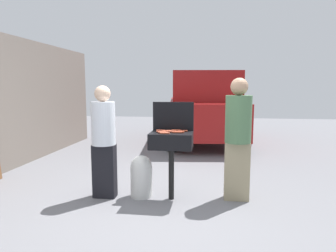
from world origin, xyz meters
TOP-DOWN VIEW (x-y plane):
  - ground_plane at (0.00, 0.00)m, footprint 24.00×24.00m
  - bbq_grill at (0.18, 0.21)m, footprint 0.60×0.44m
  - grill_lid_open at (0.18, 0.43)m, footprint 0.60×0.05m
  - hot_dog_0 at (0.17, 0.29)m, footprint 0.13×0.04m
  - hot_dog_1 at (0.11, 0.24)m, footprint 0.13×0.03m
  - hot_dog_2 at (0.15, 0.21)m, footprint 0.13×0.03m
  - hot_dog_3 at (0.08, 0.11)m, footprint 0.13×0.04m
  - hot_dog_4 at (0.23, 0.34)m, footprint 0.13×0.03m
  - hot_dog_5 at (0.01, 0.31)m, footprint 0.13×0.03m
  - hot_dog_6 at (0.30, 0.20)m, footprint 0.13×0.03m
  - hot_dog_7 at (0.11, 0.06)m, footprint 0.13×0.03m
  - hot_dog_8 at (0.34, 0.31)m, footprint 0.13×0.04m
  - hot_dog_9 at (0.04, 0.18)m, footprint 0.13×0.04m
  - hot_dog_10 at (0.27, 0.16)m, footprint 0.13×0.03m
  - propane_tank at (-0.27, 0.24)m, footprint 0.32×0.32m
  - person_left at (-0.80, 0.16)m, footprint 0.34×0.34m
  - person_right at (1.11, 0.32)m, footprint 0.36×0.36m
  - parked_minivan at (0.51, 5.01)m, footprint 2.43×4.59m

SIDE VIEW (x-z plane):
  - ground_plane at x=0.00m, z-range 0.00..0.00m
  - propane_tank at x=-0.27m, z-range 0.01..0.63m
  - bbq_grill at x=0.18m, z-range 0.34..1.31m
  - person_left at x=-0.80m, z-range 0.07..1.70m
  - person_right at x=1.11m, z-range 0.07..1.81m
  - hot_dog_0 at x=0.17m, z-range 0.97..1.00m
  - hot_dog_1 at x=0.11m, z-range 0.97..1.00m
  - hot_dog_2 at x=0.15m, z-range 0.97..1.00m
  - hot_dog_3 at x=0.08m, z-range 0.97..1.00m
  - hot_dog_4 at x=0.23m, z-range 0.97..1.00m
  - hot_dog_5 at x=0.01m, z-range 0.97..1.00m
  - hot_dog_6 at x=0.30m, z-range 0.97..1.00m
  - hot_dog_7 at x=0.11m, z-range 0.97..1.00m
  - hot_dog_8 at x=0.34m, z-range 0.97..1.00m
  - hot_dog_9 at x=0.04m, z-range 0.97..1.00m
  - hot_dog_10 at x=0.27m, z-range 0.97..1.00m
  - parked_minivan at x=0.51m, z-range 0.02..2.04m
  - grill_lid_open at x=0.18m, z-range 0.97..1.39m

